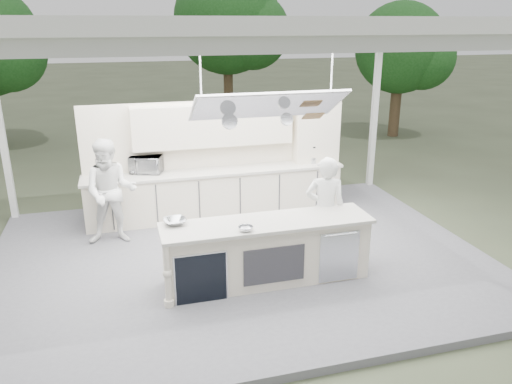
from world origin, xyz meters
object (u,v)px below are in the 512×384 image
object	(u,v)px
head_chef	(325,210)
sous_chef	(111,192)
demo_island	(266,251)
back_counter	(217,193)

from	to	relation	value
head_chef	sous_chef	distance (m)	3.65
sous_chef	demo_island	bearing A→B (deg)	-36.63
demo_island	head_chef	size ratio (longest dim) A/B	1.79
demo_island	head_chef	distance (m)	1.24
back_counter	head_chef	distance (m)	2.74
head_chef	sous_chef	bearing A→B (deg)	-7.04
back_counter	head_chef	xyz separation A→B (m)	(1.28, -2.39, 0.39)
demo_island	sous_chef	world-z (taller)	sous_chef
back_counter	sous_chef	bearing A→B (deg)	-159.17
demo_island	head_chef	world-z (taller)	head_chef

